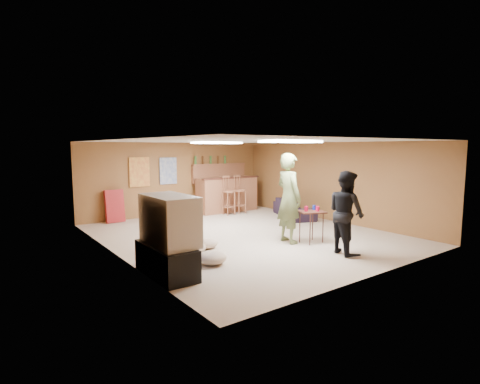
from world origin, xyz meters
TOP-DOWN VIEW (x-y plane):
  - ground at (0.00, 0.00)m, footprint 7.00×7.00m
  - ceiling at (0.00, 0.00)m, footprint 6.00×7.00m
  - wall_back at (0.00, 3.50)m, footprint 6.00×0.02m
  - wall_front at (0.00, -3.50)m, footprint 6.00×0.02m
  - wall_left at (-3.00, 0.00)m, footprint 0.02×7.00m
  - wall_right at (3.00, 0.00)m, footprint 0.02×7.00m
  - tv_stand at (-2.72, -1.50)m, footprint 0.55×1.30m
  - dvd_box at (-2.50, -1.50)m, footprint 0.35×0.50m
  - tv_body at (-2.65, -1.50)m, footprint 0.60×1.10m
  - tv_screen at (-2.34, -1.50)m, footprint 0.02×0.95m
  - bar_counter at (1.50, 2.95)m, footprint 2.00×0.60m
  - bar_lip at (1.50, 2.70)m, footprint 2.10×0.12m
  - bar_shelf at (1.50, 3.40)m, footprint 2.00×0.18m
  - bar_backing at (1.50, 3.42)m, footprint 2.00×0.14m
  - poster_left at (-1.20, 3.46)m, footprint 0.60×0.03m
  - poster_right at (-0.30, 3.46)m, footprint 0.55×0.03m
  - folding_chair_stack at (-2.00, 3.30)m, footprint 0.50×0.26m
  - ceiling_panel_front at (0.00, -1.50)m, footprint 1.20×0.60m
  - ceiling_panel_back at (0.00, 1.20)m, footprint 1.20×0.60m
  - person_olive at (0.35, -1.10)m, footprint 0.54×0.75m
  - person_black at (0.63, -2.40)m, footprint 0.80×0.92m
  - sofa at (2.55, 0.96)m, footprint 1.31×1.91m
  - tray_table at (0.72, -1.43)m, footprint 0.66×0.60m
  - cup_red_near at (0.61, -1.38)m, footprint 0.10×0.10m
  - cup_red_far at (0.80, -1.52)m, footprint 0.08×0.08m
  - cup_blue at (0.88, -1.35)m, footprint 0.10×0.10m
  - bar_stool_left at (1.20, 2.42)m, footprint 0.45×0.45m
  - bar_stool_right at (1.63, 2.43)m, footprint 0.38×0.38m
  - cushion_near_tv at (-1.76, -0.65)m, footprint 0.54×0.54m
  - cushion_mid at (-1.34, -0.48)m, footprint 0.46×0.46m
  - cushion_far at (-1.81, -1.44)m, footprint 0.66×0.66m
  - bottle_row at (1.16, 3.38)m, footprint 1.20×0.08m

SIDE VIEW (x-z plane):
  - ground at x=0.00m, z-range 0.00..0.00m
  - cushion_mid at x=-1.34m, z-range 0.00..0.20m
  - cushion_near_tv at x=-1.76m, z-range 0.00..0.23m
  - cushion_far at x=-1.81m, z-range 0.00..0.23m
  - dvd_box at x=-2.50m, z-range 0.11..0.19m
  - tv_stand at x=-2.72m, z-range 0.00..0.50m
  - sofa at x=2.55m, z-range 0.00..0.52m
  - tray_table at x=0.72m, z-range 0.00..0.69m
  - folding_chair_stack at x=-2.00m, z-range -0.01..0.91m
  - bar_counter at x=1.50m, z-range 0.00..1.10m
  - bar_stool_right at x=1.63m, z-range 0.00..1.15m
  - bar_stool_left at x=1.20m, z-range 0.00..1.33m
  - cup_blue at x=0.88m, z-range 0.69..0.80m
  - cup_red_far at x=0.80m, z-range 0.69..0.80m
  - cup_red_near at x=0.61m, z-range 0.69..0.80m
  - person_black at x=0.63m, z-range 0.00..1.62m
  - tv_body at x=-2.65m, z-range 0.50..1.30m
  - tv_screen at x=-2.34m, z-range 0.57..1.23m
  - person_olive at x=0.35m, z-range 0.00..1.94m
  - wall_back at x=0.00m, z-range 0.00..2.20m
  - wall_front at x=0.00m, z-range 0.00..2.20m
  - wall_left at x=-3.00m, z-range 0.00..2.20m
  - wall_right at x=3.00m, z-range 0.00..2.20m
  - bar_lip at x=1.50m, z-range 1.08..1.12m
  - bar_backing at x=1.50m, z-range 0.90..1.50m
  - poster_left at x=-1.20m, z-range 0.93..1.78m
  - poster_right at x=-0.30m, z-range 0.95..1.75m
  - bar_shelf at x=1.50m, z-range 1.48..1.52m
  - bottle_row at x=1.16m, z-range 1.52..1.78m
  - ceiling_panel_front at x=0.00m, z-range 2.15..2.19m
  - ceiling_panel_back at x=0.00m, z-range 2.15..2.19m
  - ceiling at x=0.00m, z-range 2.19..2.21m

